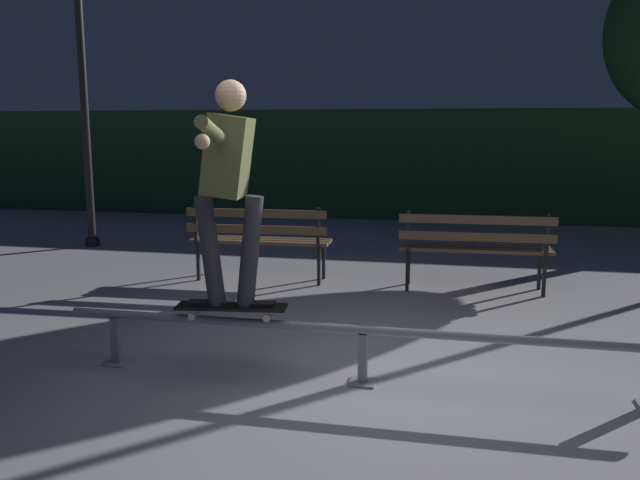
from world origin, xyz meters
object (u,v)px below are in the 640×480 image
(skateboard, at_px, (231,307))
(skateboarder, at_px, (229,175))
(grind_rail, at_px, (363,338))
(park_bench_leftmost, at_px, (259,235))
(lamp_post_left, at_px, (83,75))
(park_bench_left_center, at_px, (475,243))

(skateboard, relative_size, skateboarder, 0.51)
(grind_rail, xyz_separation_m, skateboarder, (-0.94, 0.00, 1.10))
(park_bench_leftmost, relative_size, lamp_post_left, 0.41)
(lamp_post_left, bearing_deg, park_bench_leftmost, -27.93)
(park_bench_leftmost, xyz_separation_m, park_bench_left_center, (2.39, 0.00, 0.00))
(park_bench_left_center, xyz_separation_m, lamp_post_left, (-5.49, 1.65, 1.94))
(skateboarder, xyz_separation_m, park_bench_left_center, (1.73, 2.75, -0.88))
(grind_rail, height_order, skateboard, skateboard)
(grind_rail, xyz_separation_m, park_bench_leftmost, (-1.59, 2.75, 0.21))
(grind_rail, distance_m, park_bench_left_center, 2.87)
(skateboarder, xyz_separation_m, park_bench_leftmost, (-0.66, 2.75, -0.88))
(skateboard, height_order, park_bench_left_center, park_bench_left_center)
(park_bench_left_center, height_order, lamp_post_left, lamp_post_left)
(skateboard, distance_m, skateboarder, 0.94)
(grind_rail, height_order, lamp_post_left, lamp_post_left)
(grind_rail, xyz_separation_m, lamp_post_left, (-4.70, 4.40, 2.16))
(park_bench_left_center, bearing_deg, grind_rail, -106.15)
(skateboarder, distance_m, park_bench_left_center, 3.37)
(park_bench_leftmost, bearing_deg, skateboarder, -76.55)
(grind_rail, distance_m, skateboard, 0.95)
(park_bench_left_center, bearing_deg, skateboard, -122.27)
(skateboarder, bearing_deg, lamp_post_left, 130.56)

